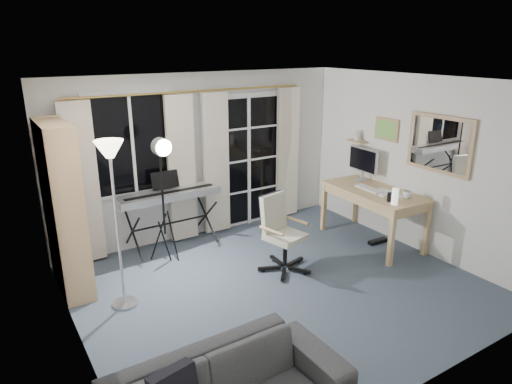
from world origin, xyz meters
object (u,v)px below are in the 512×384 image
(keyboard_piano, at_px, (169,196))
(studio_light, at_px, (162,162))
(mug, at_px, (408,194))
(desk, at_px, (374,196))
(monitor, at_px, (363,161))
(bookshelf, at_px, (61,214))
(office_chair, at_px, (279,226))
(torchiere_lamp, at_px, (112,176))

(keyboard_piano, distance_m, studio_light, 0.72)
(mug, bearing_deg, studio_light, 152.78)
(desk, bearing_deg, monitor, 68.76)
(bookshelf, bearing_deg, mug, -19.06)
(office_chair, height_order, desk, office_chair)
(keyboard_piano, distance_m, mug, 3.23)
(office_chair, distance_m, monitor, 1.92)
(studio_light, relative_size, mug, 13.11)
(monitor, bearing_deg, torchiere_lamp, -174.39)
(desk, bearing_deg, mug, -76.37)
(studio_light, height_order, monitor, studio_light)
(torchiere_lamp, xyz_separation_m, mug, (3.67, -0.73, -0.64))
(office_chair, distance_m, mug, 1.82)
(bookshelf, height_order, mug, bookshelf)
(studio_light, bearing_deg, monitor, -16.94)
(torchiere_lamp, bearing_deg, desk, -3.73)
(torchiere_lamp, xyz_separation_m, desk, (3.57, -0.23, -0.80))
(bookshelf, height_order, office_chair, bookshelf)
(studio_light, xyz_separation_m, mug, (2.86, -1.47, -0.51))
(office_chair, bearing_deg, studio_light, 127.76)
(bookshelf, distance_m, monitor, 4.23)
(torchiere_lamp, relative_size, keyboard_piano, 1.30)
(bookshelf, distance_m, mug, 4.34)
(mug, bearing_deg, monitor, 84.22)
(torchiere_lamp, height_order, desk, torchiere_lamp)
(keyboard_piano, relative_size, mug, 10.97)
(office_chair, bearing_deg, torchiere_lamp, 161.12)
(torchiere_lamp, height_order, mug, torchiere_lamp)
(studio_light, relative_size, office_chair, 1.74)
(bookshelf, height_order, keyboard_piano, bookshelf)
(studio_light, distance_m, mug, 3.26)
(keyboard_piano, height_order, mug, keyboard_piano)
(office_chair, height_order, mug, office_chair)
(keyboard_piano, distance_m, desk, 2.89)
(studio_light, distance_m, monitor, 3.01)
(office_chair, relative_size, monitor, 1.71)
(torchiere_lamp, relative_size, office_chair, 1.89)
(bookshelf, relative_size, mug, 15.23)
(bookshelf, bearing_deg, desk, -12.92)
(studio_light, height_order, office_chair, studio_light)
(bookshelf, xyz_separation_m, torchiere_lamp, (0.43, -0.69, 0.56))
(monitor, bearing_deg, keyboard_piano, 164.58)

